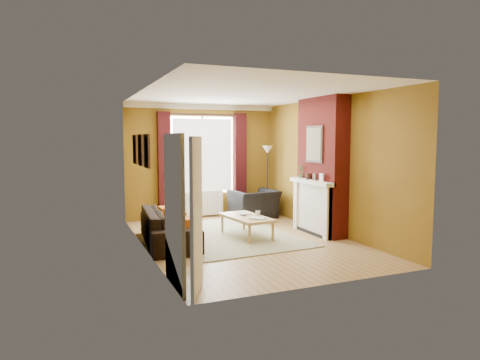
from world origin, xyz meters
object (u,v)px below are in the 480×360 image
at_px(sofa, 169,227).
at_px(armchair, 254,204).
at_px(wicker_stool, 238,209).
at_px(floor_lamp, 267,161).
at_px(coffee_table, 247,218).

height_order(sofa, armchair, armchair).
bearing_deg(wicker_stool, floor_lamp, -15.57).
relative_size(armchair, wicker_stool, 2.69).
xyz_separation_m(sofa, floor_lamp, (2.97, 1.90, 1.09)).
distance_m(armchair, coffee_table, 2.10).
distance_m(coffee_table, wicker_stool, 2.30).
bearing_deg(wicker_stool, sofa, -137.11).
relative_size(coffee_table, wicker_stool, 3.37).
height_order(coffee_table, wicker_stool, coffee_table).
distance_m(coffee_table, floor_lamp, 2.65).
xyz_separation_m(wicker_stool, floor_lamp, (0.71, -0.20, 1.21)).
relative_size(armchair, coffee_table, 0.80).
bearing_deg(coffee_table, wicker_stool, 65.87).
relative_size(wicker_stool, floor_lamp, 0.22).
relative_size(sofa, coffee_table, 1.64).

